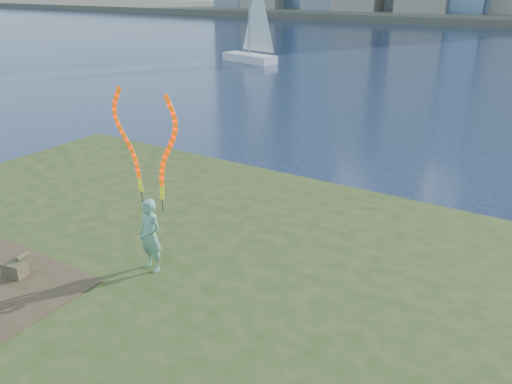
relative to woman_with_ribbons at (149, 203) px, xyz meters
The scene contains 5 objects.
ground 2.39m from the woman_with_ribbons, 84.24° to the left, with size 320.00×320.00×0.00m, color #18253D.
grassy_knoll 2.40m from the woman_with_ribbons, 86.70° to the right, with size 20.00×18.00×0.80m.
woman_with_ribbons is the anchor object (origin of this frame).
canvas_bag 2.96m from the woman_with_ribbons, 141.87° to the right, with size 0.47×0.53×0.40m.
sailboat 33.51m from the woman_with_ribbons, 118.97° to the left, with size 5.32×2.68×7.99m.
Camera 1 is at (6.22, -7.11, 6.11)m, focal length 35.00 mm.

